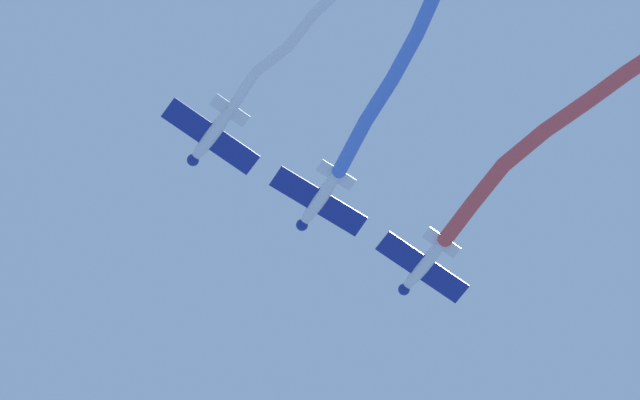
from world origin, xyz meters
The scene contains 5 objects.
airplane_lead centered at (3.26, -9.55, 88.57)m, with size 5.39×5.23×1.54m.
smoke_trail_lead centered at (-5.51, -21.94, 88.68)m, with size 13.86×23.51×1.55m.
airplane_left_wing centered at (-1.96, -4.14, 88.87)m, with size 5.21×5.42×1.54m.
smoke_trail_left_wing centered at (-12.77, -12.28, 88.49)m, with size 19.73×13.33×1.38m.
airplane_right_wing centered at (-7.19, 1.28, 88.57)m, with size 5.42×5.21×1.54m.
Camera 1 is at (-32.40, -9.81, 7.63)m, focal length 82.10 mm.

